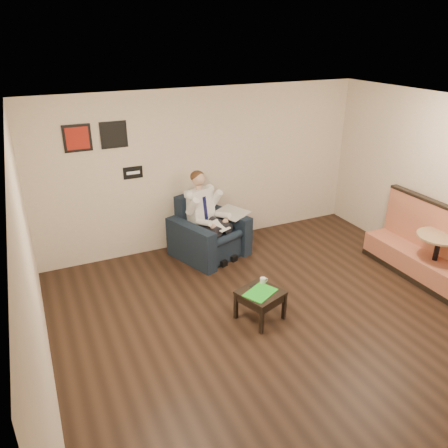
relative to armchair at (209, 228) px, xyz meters
name	(u,v)px	position (x,y,z in m)	size (l,w,h in m)	color
ground	(294,329)	(0.18, -2.42, -0.52)	(6.00, 6.00, 0.00)	black
wall_back	(205,169)	(0.18, 0.58, 0.88)	(6.00, 0.02, 2.80)	beige
wall_left	(35,292)	(-2.82, -2.42, 0.88)	(0.02, 6.00, 2.80)	beige
ceiling	(311,117)	(0.18, -2.42, 2.28)	(6.00, 6.00, 0.02)	white
seating_sign	(133,173)	(-1.12, 0.56, 0.98)	(0.32, 0.02, 0.20)	black
art_print_left	(77,138)	(-1.92, 0.56, 1.63)	(0.42, 0.03, 0.42)	maroon
art_print_right	(114,135)	(-1.37, 0.56, 1.63)	(0.42, 0.03, 0.42)	black
armchair	(209,228)	(0.00, 0.00, 0.00)	(1.07, 1.07, 1.04)	black
seated_man	(215,220)	(0.05, -0.13, 0.19)	(0.68, 1.01, 1.42)	white
lap_papers	(219,226)	(0.08, -0.23, 0.12)	(0.24, 0.34, 0.01)	white
newspaper	(231,213)	(0.45, 0.04, 0.19)	(0.45, 0.56, 0.01)	silver
side_table	(260,305)	(-0.12, -2.02, -0.30)	(0.53, 0.53, 0.43)	black
green_folder	(260,293)	(-0.14, -2.05, -0.08)	(0.43, 0.31, 0.01)	green
coffee_mug	(263,281)	(0.01, -1.86, -0.04)	(0.08, 0.08, 0.09)	white
smartphone	(255,286)	(-0.12, -1.86, -0.08)	(0.13, 0.07, 0.01)	black
banquette	(433,247)	(2.77, -2.27, 0.08)	(0.56, 2.33, 1.19)	#B06144
cafe_table	(435,259)	(2.78, -2.34, -0.11)	(0.66, 0.66, 0.82)	#A6835A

